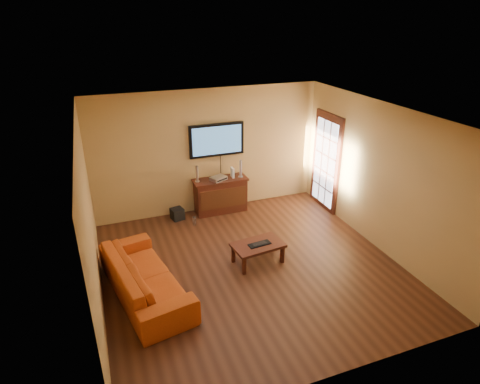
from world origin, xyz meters
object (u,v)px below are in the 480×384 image
av_receiver (218,178)px  bottle (194,221)px  coffee_table (258,247)px  game_console (232,172)px  sofa (144,271)px  subwoofer (177,214)px  media_console (221,195)px  television (217,140)px  speaker_right (241,169)px  speaker_left (197,174)px  keyboard (259,244)px

av_receiver → bottle: bearing=-174.0°
coffee_table → game_console: 2.26m
sofa → bottle: size_ratio=10.60×
sofa → bottle: sofa is taller
game_console → subwoofer: size_ratio=0.90×
media_console → subwoofer: 1.04m
av_receiver → bottle: av_receiver is taller
subwoofer → media_console: bearing=-10.4°
sofa → subwoofer: 2.54m
television → speaker_right: (0.46, -0.22, -0.65)m
game_console → sofa: bearing=-133.5°
television → media_console: bearing=-90.0°
speaker_left → game_console: speaker_left is taller
television → coffee_table: (-0.01, -2.35, -1.29)m
sofa → subwoofer: (1.01, 2.30, -0.31)m
speaker_right → sofa: bearing=-137.0°
media_console → sofa: bearing=-130.7°
coffee_table → speaker_right: size_ratio=2.43×
media_console → speaker_left: speaker_left is taller
coffee_table → subwoofer: size_ratio=3.82×
game_console → keyboard: 2.27m
television → game_console: television is taller
coffee_table → av_receiver: bearing=91.1°
av_receiver → keyboard: bearing=-113.2°
bottle → media_console: bearing=30.8°
television → speaker_right: size_ratio=3.10×
television → bottle: (-0.73, -0.62, -1.51)m
game_console → coffee_table: bearing=-97.0°
coffee_table → game_console: (0.30, 2.17, 0.57)m
game_console → speaker_left: bearing=179.0°
speaker_right → keyboard: (-0.46, -2.15, -0.57)m
speaker_left → keyboard: speaker_left is taller
speaker_right → television: bearing=154.4°
television → keyboard: size_ratio=2.91×
keyboard → coffee_table: bearing=123.4°
coffee_table → subwoofer: (-0.99, 2.12, -0.20)m
television → subwoofer: (-1.00, -0.22, -1.48)m
media_console → speaker_left: size_ratio=3.35×
bottle → sofa: bearing=-124.0°
media_console → bottle: 0.89m
sofa → bottle: 2.33m
subwoofer → sofa: bearing=-126.3°
speaker_left → av_receiver: (0.45, -0.07, -0.13)m
coffee_table → subwoofer: 2.35m
av_receiver → keyboard: 2.20m
subwoofer → bottle: (0.27, -0.40, -0.03)m
coffee_table → subwoofer: bearing=115.0°
media_console → speaker_left: 0.74m
sofa → speaker_right: bearing=-57.9°
coffee_table → keyboard: 0.07m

